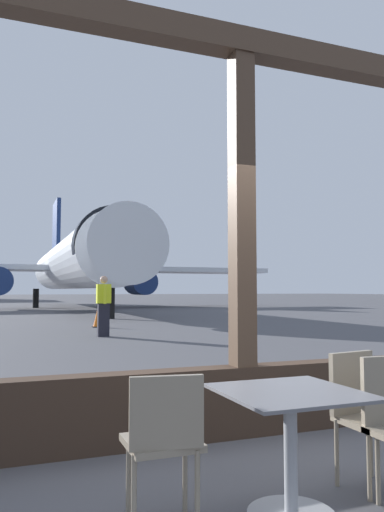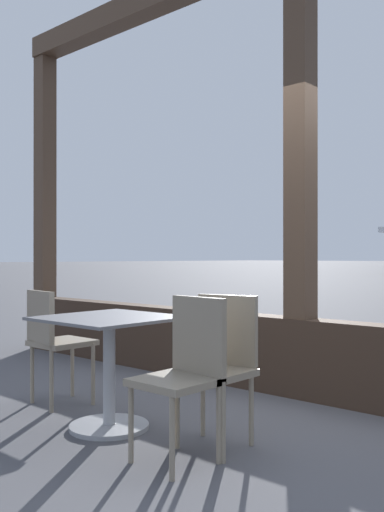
{
  "view_description": "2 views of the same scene",
  "coord_description": "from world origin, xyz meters",
  "px_view_note": "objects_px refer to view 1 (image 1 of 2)",
  "views": [
    {
      "loc": [
        -2.09,
        -4.15,
        1.33
      ],
      "look_at": [
        5.47,
        15.62,
        2.79
      ],
      "focal_mm": 34.54,
      "sensor_mm": 36.0,
      "label": 1
    },
    {
      "loc": [
        2.37,
        -3.95,
        1.13
      ],
      "look_at": [
        -0.49,
        -0.77,
        1.13
      ],
      "focal_mm": 39.38,
      "sensor_mm": 36.0,
      "label": 2
    }
  ],
  "objects_px": {
    "dining_table": "(291,443)",
    "traffic_cone": "(98,318)",
    "ground_crew_worker": "(104,305)",
    "cafe_chair_window_right": "(164,435)",
    "airplane": "(75,264)",
    "cafe_chair_window_left": "(363,407)"
  },
  "relations": [
    {
      "from": "cafe_chair_window_right",
      "to": "airplane",
      "type": "bearing_deg",
      "value": 83.35
    },
    {
      "from": "cafe_chair_window_right",
      "to": "ground_crew_worker",
      "type": "height_order",
      "value": "ground_crew_worker"
    },
    {
      "from": "cafe_chair_window_right",
      "to": "airplane",
      "type": "xyz_separation_m",
      "value": [
        3.82,
        32.71,
        2.67
      ]
    },
    {
      "from": "ground_crew_worker",
      "to": "traffic_cone",
      "type": "height_order",
      "value": "ground_crew_worker"
    },
    {
      "from": "cafe_chair_window_right",
      "to": "ground_crew_worker",
      "type": "xyz_separation_m",
      "value": [
        1.85,
        11.52,
        0.37
      ]
    },
    {
      "from": "ground_crew_worker",
      "to": "traffic_cone",
      "type": "relative_size",
      "value": 2.49
    },
    {
      "from": "dining_table",
      "to": "traffic_cone",
      "type": "relative_size",
      "value": 1.14
    },
    {
      "from": "airplane",
      "to": "dining_table",
      "type": "bearing_deg",
      "value": -95.33
    },
    {
      "from": "cafe_chair_window_right",
      "to": "dining_table",
      "type": "bearing_deg",
      "value": -6.17
    },
    {
      "from": "ground_crew_worker",
      "to": "dining_table",
      "type": "bearing_deg",
      "value": -95.37
    },
    {
      "from": "cafe_chair_window_right",
      "to": "traffic_cone",
      "type": "relative_size",
      "value": 1.25
    },
    {
      "from": "dining_table",
      "to": "airplane",
      "type": "xyz_separation_m",
      "value": [
        3.06,
        32.79,
        2.77
      ]
    },
    {
      "from": "cafe_chair_window_left",
      "to": "ground_crew_worker",
      "type": "height_order",
      "value": "ground_crew_worker"
    },
    {
      "from": "dining_table",
      "to": "airplane",
      "type": "relative_size",
      "value": 0.02
    },
    {
      "from": "cafe_chair_window_right",
      "to": "airplane",
      "type": "height_order",
      "value": "airplane"
    },
    {
      "from": "dining_table",
      "to": "ground_crew_worker",
      "type": "distance_m",
      "value": 11.66
    },
    {
      "from": "cafe_chair_window_left",
      "to": "traffic_cone",
      "type": "bearing_deg",
      "value": 86.8
    },
    {
      "from": "cafe_chair_window_left",
      "to": "traffic_cone",
      "type": "distance_m",
      "value": 15.01
    },
    {
      "from": "airplane",
      "to": "traffic_cone",
      "type": "distance_m",
      "value": 17.86
    },
    {
      "from": "ground_crew_worker",
      "to": "airplane",
      "type": "bearing_deg",
      "value": 84.7
    },
    {
      "from": "cafe_chair_window_right",
      "to": "cafe_chair_window_left",
      "type": "bearing_deg",
      "value": 6.07
    },
    {
      "from": "dining_table",
      "to": "cafe_chair_window_right",
      "type": "xyz_separation_m",
      "value": [
        -0.76,
        0.08,
        0.1
      ]
    }
  ]
}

